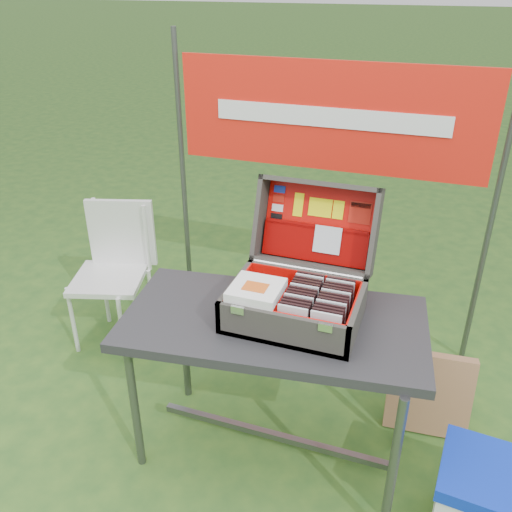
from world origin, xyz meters
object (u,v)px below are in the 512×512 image
at_px(table, 272,391).
at_px(suitcase, 300,263).
at_px(cardboard_box, 429,393).
at_px(chair, 109,280).

distance_m(table, suitcase, 0.60).
bearing_deg(suitcase, cardboard_box, 31.24).
relative_size(suitcase, cardboard_box, 1.30).
relative_size(suitcase, chair, 0.63).
height_order(table, chair, chair).
bearing_deg(suitcase, chair, 160.30).
bearing_deg(suitcase, table, -135.49).
xyz_separation_m(table, chair, (-1.13, 0.51, 0.04)).
relative_size(chair, cardboard_box, 2.07).
height_order(suitcase, cardboard_box, suitcase).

